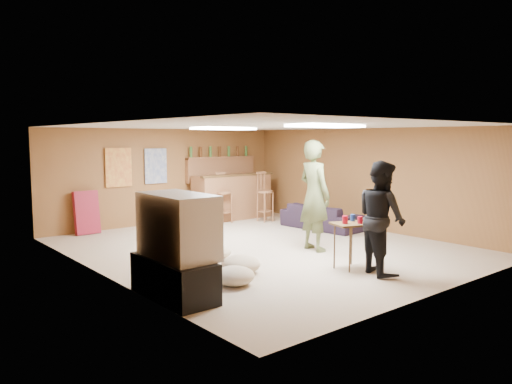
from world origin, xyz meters
TOP-DOWN VIEW (x-y plane):
  - ground at (0.00, 0.00)m, footprint 7.00×7.00m
  - ceiling at (0.00, 0.00)m, footprint 6.00×7.00m
  - wall_back at (0.00, 3.50)m, footprint 6.00×0.02m
  - wall_front at (0.00, -3.50)m, footprint 6.00×0.02m
  - wall_left at (-3.00, 0.00)m, footprint 0.02×7.00m
  - wall_right at (3.00, 0.00)m, footprint 0.02×7.00m
  - tv_stand at (-2.72, -1.50)m, footprint 0.55×1.30m
  - dvd_box at (-2.50, -1.50)m, footprint 0.35×0.50m
  - tv_body at (-2.65, -1.50)m, footprint 0.60×1.10m
  - tv_screen at (-2.34, -1.50)m, footprint 0.02×0.95m
  - bar_counter at (1.50, 2.95)m, footprint 2.00×0.60m
  - bar_lip at (1.50, 2.70)m, footprint 2.10×0.12m
  - bar_shelf at (1.50, 3.40)m, footprint 2.00×0.18m
  - bar_backing at (1.50, 3.42)m, footprint 2.00×0.14m
  - poster_left at (-1.20, 3.46)m, footprint 0.60×0.03m
  - poster_right at (-0.30, 3.46)m, footprint 0.55×0.03m
  - folding_chair_stack at (-2.00, 3.30)m, footprint 0.50×0.26m
  - ceiling_panel_front at (0.00, -1.50)m, footprint 1.20×0.60m
  - ceiling_panel_back at (0.00, 1.20)m, footprint 1.20×0.60m
  - person_olive at (0.57, -0.74)m, footprint 0.55×0.76m
  - person_black at (0.20, -2.44)m, footprint 0.90×0.99m
  - sofa at (2.22, 0.64)m, footprint 0.83×1.87m
  - tray_table at (0.08, -1.98)m, footprint 0.65×0.58m
  - cup_red_near at (-0.02, -1.94)m, footprint 0.11×0.11m
  - cup_red_far at (0.16, -2.09)m, footprint 0.08×0.08m
  - cup_blue at (0.25, -1.87)m, footprint 0.08×0.08m
  - bar_stool_left at (1.02, 2.62)m, footprint 0.39×0.39m
  - bar_stool_right at (1.89, 2.16)m, footprint 0.40×0.40m
  - cushion_near_tv at (-1.38, -1.12)m, footprint 0.77×0.77m
  - cushion_mid at (-1.13, -0.17)m, footprint 0.54×0.54m
  - cushion_far at (-1.81, -1.54)m, footprint 0.72×0.72m
  - bottle_row at (1.44, 3.38)m, footprint 1.76×0.08m

SIDE VIEW (x-z plane):
  - ground at x=0.00m, z-range 0.00..0.00m
  - cushion_mid at x=-1.13m, z-range 0.00..0.21m
  - cushion_far at x=-1.81m, z-range 0.00..0.25m
  - cushion_near_tv at x=-1.38m, z-range 0.00..0.26m
  - dvd_box at x=-2.50m, z-range 0.11..0.19m
  - tv_stand at x=-2.72m, z-range 0.00..0.50m
  - sofa at x=2.22m, z-range 0.00..0.53m
  - tray_table at x=0.08m, z-range 0.00..0.70m
  - folding_chair_stack at x=-2.00m, z-range -0.01..0.91m
  - bar_counter at x=1.50m, z-range 0.00..1.10m
  - bar_stool_right at x=1.89m, z-range 0.00..1.17m
  - bar_stool_left at x=1.02m, z-range 0.00..1.23m
  - cup_blue at x=0.25m, z-range 0.70..0.81m
  - cup_red_far at x=0.16m, z-range 0.70..0.81m
  - cup_red_near at x=-0.02m, z-range 0.70..0.82m
  - person_black at x=0.20m, z-range 0.00..1.66m
  - tv_body at x=-2.65m, z-range 0.50..1.30m
  - tv_screen at x=-2.34m, z-range 0.57..1.23m
  - person_olive at x=0.57m, z-range 0.00..1.95m
  - wall_back at x=0.00m, z-range 0.00..2.20m
  - wall_front at x=0.00m, z-range 0.00..2.20m
  - wall_left at x=-3.00m, z-range 0.00..2.20m
  - wall_right at x=3.00m, z-range 0.00..2.20m
  - bar_lip at x=1.50m, z-range 1.08..1.12m
  - bar_backing at x=1.50m, z-range 0.90..1.50m
  - poster_left at x=-1.20m, z-range 0.93..1.78m
  - poster_right at x=-0.30m, z-range 0.95..1.75m
  - bar_shelf at x=1.50m, z-range 1.48..1.52m
  - bottle_row at x=1.44m, z-range 1.52..1.78m
  - ceiling_panel_front at x=0.00m, z-range 2.15..2.19m
  - ceiling_panel_back at x=0.00m, z-range 2.15..2.19m
  - ceiling at x=0.00m, z-range 2.19..2.21m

